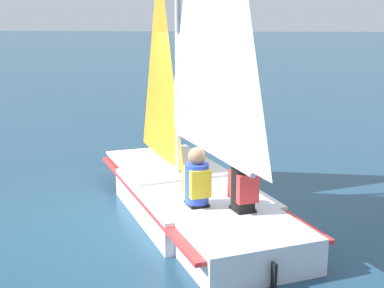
{
  "coord_description": "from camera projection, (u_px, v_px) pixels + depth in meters",
  "views": [
    {
      "loc": [
        0.89,
        -7.1,
        2.68
      ],
      "look_at": [
        0.0,
        0.0,
        1.02
      ],
      "focal_mm": 50.0,
      "sensor_mm": 36.0,
      "label": 1
    }
  ],
  "objects": [
    {
      "name": "ground_plane",
      "position": [
        192.0,
        214.0,
        7.57
      ],
      "size": [
        260.0,
        260.0,
        0.0
      ],
      "primitive_type": "plane",
      "color": "navy"
    },
    {
      "name": "sailboat_main",
      "position": [
        193.0,
        160.0,
        7.35
      ],
      "size": [
        3.51,
        4.67,
        5.81
      ],
      "rotation": [
        0.0,
        0.0,
        2.06
      ],
      "color": "silver",
      "rests_on": "ground_plane"
    },
    {
      "name": "sailor_helm",
      "position": [
        197.0,
        190.0,
        6.65
      ],
      "size": [
        0.41,
        0.42,
        1.16
      ],
      "rotation": [
        0.0,
        0.0,
        2.06
      ],
      "color": "black",
      "rests_on": "ground_plane"
    },
    {
      "name": "sailor_crew",
      "position": [
        243.0,
        194.0,
        6.46
      ],
      "size": [
        0.41,
        0.42,
        1.16
      ],
      "rotation": [
        0.0,
        0.0,
        2.06
      ],
      "color": "black",
      "rests_on": "ground_plane"
    }
  ]
}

